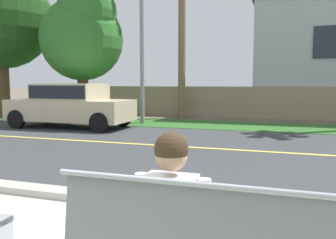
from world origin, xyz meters
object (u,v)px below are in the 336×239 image
object	(u,v)px
shade_tree_left	(83,33)
seated_person_white	(175,214)
car_beige_far	(70,103)
shade_tree_far_left	(1,10)
streetlamp	(144,10)

from	to	relation	value
shade_tree_left	seated_person_white	bearing A→B (deg)	-55.53
seated_person_white	shade_tree_left	bearing A→B (deg)	124.47
car_beige_far	shade_tree_far_left	size ratio (longest dim) A/B	0.60
car_beige_far	shade_tree_far_left	world-z (taller)	shade_tree_far_left
car_beige_far	shade_tree_left	world-z (taller)	shade_tree_left
shade_tree_left	car_beige_far	bearing A→B (deg)	-72.57
streetlamp	shade_tree_left	bearing A→B (deg)	-174.93
seated_person_white	streetlamp	size ratio (longest dim) A/B	0.17
seated_person_white	shade_tree_far_left	xyz separation A→B (m)	(-10.93, 10.13, 4.00)
shade_tree_far_left	streetlamp	bearing A→B (deg)	2.52
streetlamp	car_beige_far	bearing A→B (deg)	-132.42
car_beige_far	shade_tree_left	bearing A→B (deg)	107.43
seated_person_white	shade_tree_far_left	world-z (taller)	shade_tree_far_left
streetlamp	shade_tree_far_left	bearing A→B (deg)	-177.48
car_beige_far	streetlamp	size ratio (longest dim) A/B	0.57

